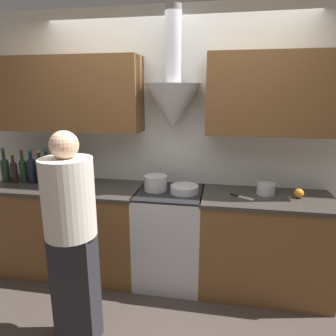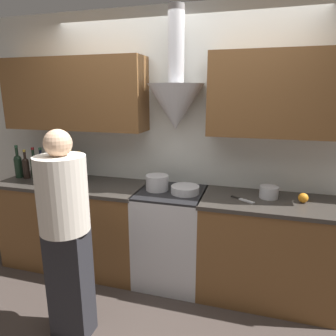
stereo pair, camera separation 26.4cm
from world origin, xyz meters
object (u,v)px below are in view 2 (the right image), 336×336
stove_range (171,236)px  wine_bottle_4 (49,168)px  stock_pot (157,183)px  saucepan (269,192)px  wine_bottle_6 (64,168)px  wine_bottle_8 (80,170)px  wine_bottle_0 (18,165)px  orange_fruit (303,198)px  wine_bottle_2 (34,166)px  person_foreground_left (66,229)px  wine_bottle_3 (42,166)px  wine_bottle_5 (56,167)px  mixing_bowl (185,190)px  wine_bottle_1 (26,167)px  wine_bottle_7 (72,169)px

stove_range → wine_bottle_4: size_ratio=2.69×
stock_pot → saucepan: stock_pot is taller
wine_bottle_6 → saucepan: 2.02m
wine_bottle_6 → wine_bottle_8: wine_bottle_6 is taller
saucepan → wine_bottle_0: bearing=-178.7°
stove_range → saucepan: 1.01m
wine_bottle_6 → wine_bottle_0: bearing=-179.4°
stove_range → orange_fruit: (1.14, 0.02, 0.50)m
wine_bottle_0 → saucepan: (2.59, 0.06, -0.09)m
wine_bottle_0 → wine_bottle_8: size_ratio=1.06×
wine_bottle_2 → person_foreground_left: 1.35m
wine_bottle_3 → wine_bottle_5: size_ratio=0.94×
stove_range → wine_bottle_0: bearing=179.6°
wine_bottle_2 → mixing_bowl: wine_bottle_2 is taller
wine_bottle_2 → wine_bottle_8: (0.57, -0.02, 0.00)m
saucepan → person_foreground_left: person_foreground_left is taller
stock_pot → mixing_bowl: stock_pot is taller
wine_bottle_1 → wine_bottle_3: 0.19m
saucepan → wine_bottle_1: bearing=-178.5°
wine_bottle_5 → wine_bottle_8: wine_bottle_5 is taller
saucepan → stock_pot: bearing=-176.6°
stove_range → wine_bottle_8: size_ratio=2.77×
stove_range → wine_bottle_3: (-1.43, 0.02, 0.60)m
wine_bottle_0 → wine_bottle_3: wine_bottle_0 is taller
stove_range → mixing_bowl: (0.14, -0.02, 0.49)m
wine_bottle_2 → saucepan: wine_bottle_2 is taller
wine_bottle_4 → wine_bottle_5: wine_bottle_5 is taller
orange_fruit → wine_bottle_8: bearing=-179.6°
stove_range → wine_bottle_5: 1.38m
wine_bottle_8 → mixing_bowl: wine_bottle_8 is taller
wine_bottle_2 → wine_bottle_7: size_ratio=1.00×
wine_bottle_5 → person_foreground_left: person_foreground_left is taller
wine_bottle_0 → wine_bottle_7: size_ratio=1.05×
wine_bottle_4 → orange_fruit: 2.47m
stove_range → person_foreground_left: (-0.54, -0.88, 0.41)m
stove_range → orange_fruit: size_ratio=11.25×
wine_bottle_2 → wine_bottle_5: wine_bottle_5 is taller
wine_bottle_7 → person_foreground_left: 1.05m
stock_pot → person_foreground_left: 0.98m
wine_bottle_5 → stock_pot: 1.11m
wine_bottle_1 → stock_pot: wine_bottle_1 is taller
wine_bottle_0 → wine_bottle_3: size_ratio=1.04×
wine_bottle_4 → wine_bottle_5: 0.09m
wine_bottle_1 → wine_bottle_5: bearing=0.2°
wine_bottle_7 → stock_pot: 0.92m
wine_bottle_2 → mixing_bowl: (1.66, -0.04, -0.10)m
wine_bottle_3 → wine_bottle_8: wine_bottle_3 is taller
stove_range → wine_bottle_5: (-1.24, 0.00, 0.60)m
wine_bottle_7 → saucepan: size_ratio=2.07×
stove_range → person_foreground_left: 1.11m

